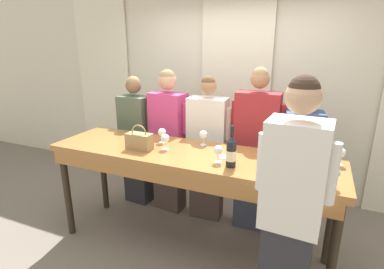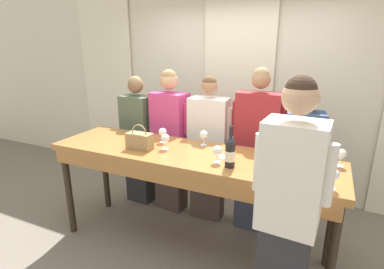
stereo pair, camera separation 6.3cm
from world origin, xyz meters
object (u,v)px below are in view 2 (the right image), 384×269
host_pouring (287,217)px  wine_glass_center_left (165,139)px  handbag (140,140)px  guest_striped_shirt (256,152)px  wine_glass_front_right (217,151)px  guest_olive_jacket (138,140)px  wine_glass_front_mid (333,175)px  guest_pink_top (170,141)px  wine_glass_center_right (163,132)px  wine_bottle (230,152)px  wine_glass_front_left (204,135)px  guest_cream_sweater (208,150)px  tasting_bar (188,163)px  wine_glass_center_mid (341,154)px  guest_navy_coat (301,163)px

host_pouring → wine_glass_center_left: bearing=154.8°
handbag → guest_striped_shirt: size_ratio=0.14×
wine_glass_front_right → wine_glass_center_left: size_ratio=1.00×
guest_olive_jacket → wine_glass_front_mid: bearing=-21.5°
guest_olive_jacket → guest_pink_top: 0.46m
wine_glass_center_right → guest_striped_shirt: 1.01m
wine_bottle → handbag: 0.92m
handbag → guest_striped_shirt: bearing=37.2°
wine_glass_front_left → wine_glass_front_mid: size_ratio=1.00×
wine_glass_front_right → wine_glass_center_right: bearing=158.1°
wine_bottle → guest_pink_top: guest_pink_top is taller
guest_olive_jacket → wine_glass_center_left: bearing=-40.1°
guest_cream_sweater → host_pouring: 1.59m
tasting_bar → wine_glass_center_right: bearing=154.9°
guest_cream_sweater → wine_glass_front_right: bearing=-63.5°
wine_bottle → guest_cream_sweater: bearing=122.1°
guest_olive_jacket → guest_pink_top: size_ratio=0.95×
wine_glass_front_mid → wine_bottle: bearing=174.5°
wine_bottle → guest_striped_shirt: guest_striped_shirt is taller
wine_glass_center_right → guest_cream_sweater: bearing=56.0°
guest_olive_jacket → host_pouring: 2.32m
wine_bottle → wine_glass_front_mid: 0.77m
wine_glass_front_right → guest_striped_shirt: (0.17, 0.75, -0.24)m
guest_pink_top → wine_glass_front_left: bearing=-33.0°
handbag → wine_glass_front_left: 0.62m
wine_glass_center_mid → guest_striped_shirt: bearing=152.3°
wine_glass_center_left → wine_glass_center_mid: bearing=8.7°
wine_glass_front_mid → wine_glass_front_right: same height
wine_glass_center_left → wine_glass_front_left: bearing=41.7°
wine_glass_center_mid → wine_bottle: bearing=-154.6°
guest_navy_coat → wine_glass_center_left: bearing=-151.8°
wine_glass_front_mid → wine_glass_front_left: bearing=157.3°
tasting_bar → wine_glass_front_left: size_ratio=18.06×
wine_glass_center_mid → guest_olive_jacket: (-2.27, 0.41, -0.31)m
wine_glass_front_mid → wine_glass_center_right: same height
handbag → host_pouring: host_pouring is taller
wine_glass_center_mid → guest_navy_coat: 0.59m
wine_glass_center_right → guest_striped_shirt: bearing=28.6°
wine_bottle → guest_olive_jacket: 1.69m
wine_glass_front_mid → tasting_bar: bearing=169.4°
wine_glass_center_right → guest_navy_coat: bearing=19.7°
handbag → wine_glass_front_left: bearing=34.4°
tasting_bar → wine_glass_center_left: bearing=179.2°
wine_glass_center_right → wine_glass_front_left: bearing=12.3°
wine_glass_front_mid → host_pouring: host_pouring is taller
wine_glass_center_left → guest_pink_top: size_ratio=0.09×
wine_glass_front_left → guest_olive_jacket: guest_olive_jacket is taller
guest_cream_sweater → guest_striped_shirt: 0.55m
wine_glass_front_mid → guest_striped_shirt: guest_striped_shirt is taller
handbag → guest_olive_jacket: 0.95m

